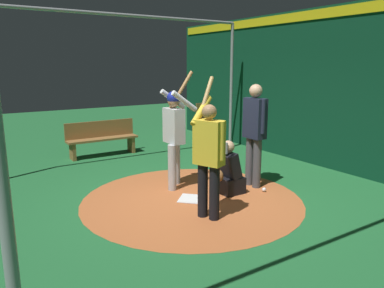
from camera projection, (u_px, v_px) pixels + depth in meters
The scene contains 12 objects.
ground_plane at pixel (192, 199), 6.19m from camera, with size 27.54×27.54×0.00m, color #216633.
dirt_circle at pixel (192, 199), 6.19m from camera, with size 3.66×3.66×0.01m, color #B76033.
home_plate at pixel (192, 199), 6.18m from camera, with size 0.42×0.42×0.01m, color white.
batter at pixel (174, 130), 6.62m from camera, with size 0.68×0.49×2.10m.
catcher at pixel (228, 173), 6.41m from camera, with size 0.58×0.40×0.94m.
umpire at pixel (254, 129), 6.66m from camera, with size 0.23×0.49×1.87m.
visitor at pixel (209, 154), 5.26m from camera, with size 0.53×0.61×2.04m.
back_wall at pixel (337, 89), 7.73m from camera, with size 0.23×11.54×3.39m.
cage_frame at pixel (192, 59), 5.70m from camera, with size 6.07×5.59×3.26m.
bat_rack at pixel (206, 121), 11.48m from camera, with size 0.70×0.19×1.05m.
bench at pixel (102, 138), 9.08m from camera, with size 1.72×0.36×0.85m.
baseball_0 at pixel (264, 190), 6.54m from camera, with size 0.07×0.07×0.07m, color white.
Camera 1 is at (3.16, 4.92, 2.22)m, focal length 34.62 mm.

